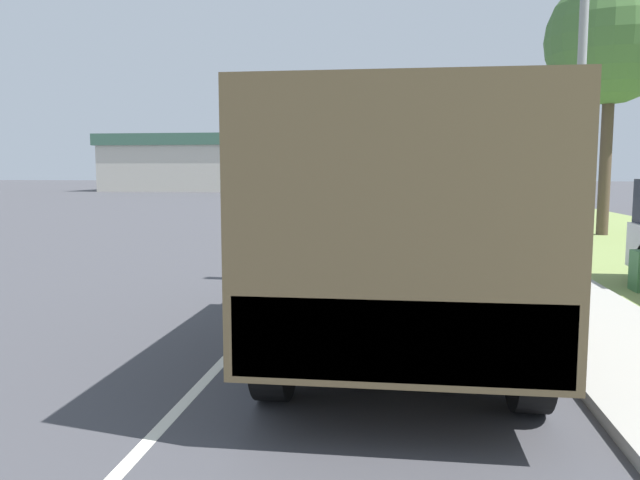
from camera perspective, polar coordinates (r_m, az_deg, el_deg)
ground_plane at (r=35.80m, az=4.34°, el=3.01°), size 180.00×180.00×0.00m
lane_centre_stripe at (r=35.80m, az=4.34°, el=3.01°), size 0.12×120.00×0.00m
sidewalk_right at (r=35.84m, az=11.56°, el=2.99°), size 1.80×120.00×0.12m
grass_strip_right at (r=36.42m, az=18.48°, el=2.77°), size 7.00×120.00×0.02m
military_truck at (r=7.49m, az=7.39°, el=2.27°), size 2.55×6.51×2.78m
car_nearest_ahead at (r=20.10m, az=6.67°, el=2.54°), size 1.91×4.29×1.72m
car_second_ahead at (r=30.41m, az=6.53°, el=3.83°), size 1.92×4.58×1.71m
car_third_ahead at (r=40.12m, az=2.00°, el=4.44°), size 1.75×4.21×1.66m
car_fourth_ahead at (r=50.01m, az=3.19°, el=4.75°), size 1.74×4.60×1.51m
car_farthest_ahead at (r=59.06m, az=3.51°, el=5.00°), size 1.83×4.11×1.50m
tree_mid_right at (r=22.50m, az=25.10°, el=16.22°), size 4.06×4.06×8.22m
tree_far_right at (r=36.46m, az=19.35°, el=11.89°), size 3.41×3.41×7.53m
building_distant at (r=67.17m, az=-10.66°, el=6.93°), size 18.84×11.76×5.67m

